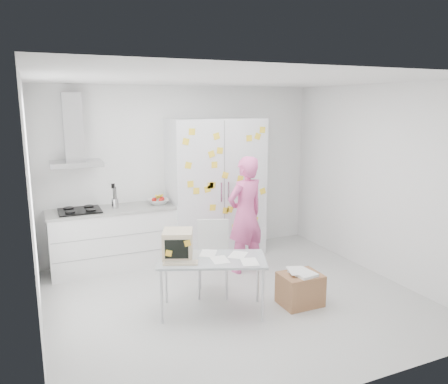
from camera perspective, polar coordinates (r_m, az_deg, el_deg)
name	(u,v)px	position (r m, az deg, el deg)	size (l,w,h in m)	color
floor	(235,300)	(5.69, 1.46, -13.86)	(4.50, 4.00, 0.02)	silver
walls	(213,185)	(5.90, -1.46, 0.97)	(4.52, 4.01, 2.70)	white
ceiling	(236,79)	(5.15, 1.62, 14.51)	(4.50, 4.00, 0.02)	white
counter_run	(114,238)	(6.72, -14.23, -5.80)	(1.84, 0.63, 1.28)	white
range_hood	(74,138)	(6.52, -19.03, 6.75)	(0.70, 0.48, 1.01)	silver
tall_cabinet	(216,188)	(6.98, -1.03, 0.55)	(1.50, 0.68, 2.20)	silver
person	(245,215)	(6.31, 2.82, -2.98)	(0.62, 0.41, 1.70)	#E4589B
desk	(190,251)	(5.12, -4.42, -7.70)	(1.38, 1.04, 0.99)	#ADB4B8
chair	(213,252)	(5.70, -1.45, -7.90)	(0.56, 0.56, 0.95)	silver
cardboard_box	(300,289)	(5.55, 9.93, -12.32)	(0.49, 0.41, 0.43)	#A06D45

